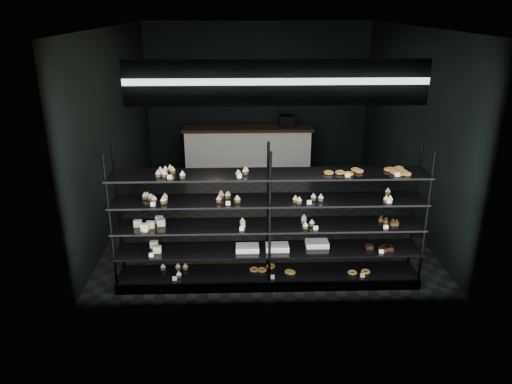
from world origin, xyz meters
TOP-DOWN VIEW (x-y plane):
  - room at (0.00, 0.00)m, footprint 5.01×6.01m
  - display_shelf at (-0.06, -2.45)m, footprint 4.00×0.50m
  - signage at (0.00, -2.93)m, footprint 3.30×0.05m
  - pendant_lamp at (-0.79, -1.15)m, footprint 0.32×0.32m
  - service_counter at (-0.22, 2.50)m, footprint 2.88×0.65m

SIDE VIEW (x-z plane):
  - service_counter at x=-0.22m, z-range -0.11..1.12m
  - display_shelf at x=-0.06m, z-range -0.33..1.58m
  - room at x=0.00m, z-range 0.00..3.20m
  - pendant_lamp at x=-0.79m, z-range 2.01..2.90m
  - signage at x=0.00m, z-range 2.50..3.00m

